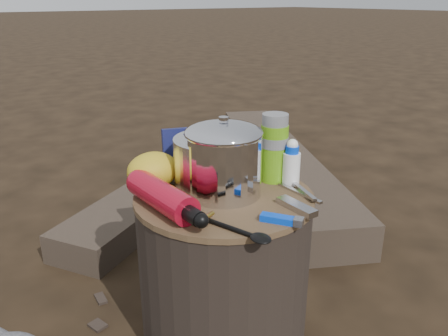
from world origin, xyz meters
TOP-DOWN VIEW (x-y plane):
  - ground at (0.00, 0.00)m, footprint 60.00×60.00m
  - stump at (0.00, 0.00)m, footprint 0.44×0.44m
  - log_main at (0.91, 0.76)m, footprint 1.05×1.63m
  - log_small at (0.32, 0.86)m, footprint 1.26×0.86m
  - foil_windscreen at (0.01, 0.05)m, footprint 0.22×0.22m
  - camping_pot at (0.00, 0.01)m, footprint 0.19×0.19m
  - fuel_bottle at (-0.17, 0.01)m, footprint 0.07×0.28m
  - thermos at (0.17, 0.00)m, footprint 0.07×0.07m
  - travel_mug at (0.10, 0.16)m, footprint 0.08×0.08m
  - stuff_sack at (-0.12, 0.15)m, footprint 0.14×0.11m
  - food_pouch at (-0.01, 0.19)m, footprint 0.10×0.06m
  - lighter at (0.01, -0.19)m, footprint 0.07×0.09m
  - multitool at (0.08, -0.17)m, footprint 0.03×0.11m
  - pot_grabber at (0.15, -0.11)m, footprint 0.06×0.15m
  - spork at (-0.10, -0.16)m, footprint 0.08×0.16m
  - squeeze_bottle at (0.18, -0.05)m, footprint 0.05×0.05m

SIDE VIEW (x-z plane):
  - ground at x=0.00m, z-range 0.00..0.00m
  - log_small at x=0.32m, z-range 0.00..0.11m
  - log_main at x=0.91m, z-range 0.00..0.14m
  - stump at x=0.00m, z-range 0.00..0.41m
  - spork at x=-0.10m, z-range 0.41..0.42m
  - pot_grabber at x=0.15m, z-range 0.41..0.42m
  - multitool at x=0.08m, z-range 0.41..0.42m
  - lighter at x=0.01m, z-range 0.41..0.43m
  - fuel_bottle at x=-0.17m, z-range 0.41..0.48m
  - stuff_sack at x=-0.12m, z-range 0.41..0.50m
  - squeeze_bottle at x=0.18m, z-range 0.41..0.52m
  - travel_mug at x=0.10m, z-range 0.41..0.53m
  - food_pouch at x=-0.01m, z-range 0.41..0.54m
  - foil_windscreen at x=0.01m, z-range 0.41..0.54m
  - thermos at x=0.17m, z-range 0.41..0.59m
  - camping_pot at x=0.00m, z-range 0.41..0.60m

